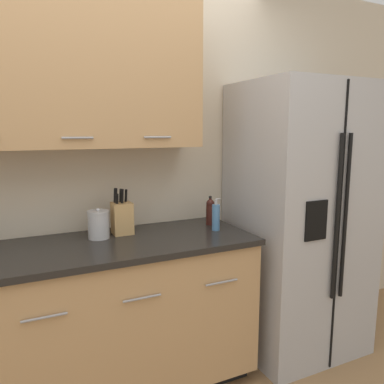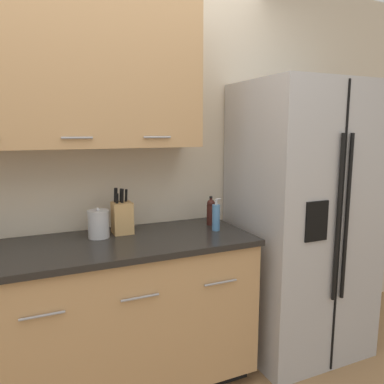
% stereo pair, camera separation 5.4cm
% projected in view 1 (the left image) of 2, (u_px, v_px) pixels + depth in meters
% --- Properties ---
extents(wall_back, '(10.00, 0.39, 2.60)m').
position_uv_depth(wall_back, '(81.00, 149.00, 2.26)').
color(wall_back, beige).
rests_on(wall_back, ground_plane).
extents(counter_unit, '(1.95, 0.64, 0.93)m').
position_uv_depth(counter_unit, '(86.00, 323.00, 2.12)').
color(counter_unit, black).
rests_on(counter_unit, ground_plane).
extents(refrigerator, '(0.84, 0.74, 1.86)m').
position_uv_depth(refrigerator, '(299.00, 220.00, 2.63)').
color(refrigerator, '#B2B2B5').
rests_on(refrigerator, ground_plane).
extents(knife_block, '(0.12, 0.11, 0.28)m').
position_uv_depth(knife_block, '(122.00, 217.00, 2.26)').
color(knife_block, tan).
rests_on(knife_block, counter_unit).
extents(soap_dispenser, '(0.05, 0.05, 0.20)m').
position_uv_depth(soap_dispenser, '(216.00, 217.00, 2.35)').
color(soap_dispenser, '#4C7FB2').
rests_on(soap_dispenser, counter_unit).
extents(oil_bottle, '(0.06, 0.06, 0.19)m').
position_uv_depth(oil_bottle, '(210.00, 211.00, 2.49)').
color(oil_bottle, '#3D1914').
rests_on(oil_bottle, counter_unit).
extents(steel_canister, '(0.12, 0.12, 0.18)m').
position_uv_depth(steel_canister, '(99.00, 224.00, 2.17)').
color(steel_canister, '#B7B7BA').
rests_on(steel_canister, counter_unit).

